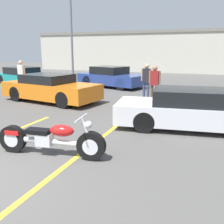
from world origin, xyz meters
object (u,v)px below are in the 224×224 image
(parked_car_mid_right_row, at_px, (111,77))
(spectator_near_motorcycle, at_px, (146,78))
(parked_car_mid_left_row, at_px, (50,88))
(spectator_midground, at_px, (21,73))
(motorcycle, at_px, (50,139))
(parked_car_left_row, at_px, (23,76))
(show_car_hood_open, at_px, (196,110))
(light_pole, at_px, (72,22))
(spectator_far_lot, at_px, (155,81))

(parked_car_mid_right_row, bearing_deg, spectator_near_motorcycle, -29.96)
(parked_car_mid_left_row, xyz_separation_m, spectator_midground, (-2.99, 1.59, 0.45))
(motorcycle, relative_size, parked_car_mid_left_row, 0.52)
(parked_car_mid_left_row, xyz_separation_m, spectator_near_motorcycle, (4.01, 2.10, 0.40))
(parked_car_left_row, xyz_separation_m, parked_car_mid_left_row, (5.55, -4.64, 0.06))
(parked_car_left_row, distance_m, parked_car_mid_right_row, 6.45)
(show_car_hood_open, relative_size, parked_car_mid_right_row, 1.04)
(light_pole, relative_size, spectator_near_motorcycle, 4.93)
(motorcycle, bearing_deg, parked_car_mid_left_row, 117.20)
(parked_car_mid_right_row, xyz_separation_m, spectator_far_lot, (3.72, -4.17, 0.36))
(spectator_far_lot, bearing_deg, motorcycle, -97.96)
(light_pole, height_order, parked_car_mid_left_row, light_pole)
(motorcycle, relative_size, spectator_near_motorcycle, 1.49)
(light_pole, xyz_separation_m, motorcycle, (7.79, -14.52, -4.19))
(parked_car_left_row, distance_m, parked_car_mid_left_row, 7.24)
(light_pole, distance_m, spectator_midground, 8.55)
(motorcycle, xyz_separation_m, spectator_far_lot, (0.92, 6.56, 0.60))
(parked_car_mid_right_row, bearing_deg, spectator_far_lot, -31.14)
(show_car_hood_open, height_order, spectator_near_motorcycle, show_car_hood_open)
(show_car_hood_open, bearing_deg, spectator_near_motorcycle, 113.83)
(parked_car_mid_right_row, relative_size, spectator_near_motorcycle, 2.81)
(motorcycle, height_order, parked_car_mid_right_row, parked_car_mid_right_row)
(parked_car_mid_left_row, bearing_deg, motorcycle, -45.66)
(spectator_near_motorcycle, xyz_separation_m, spectator_midground, (-7.00, -0.52, 0.05))
(parked_car_mid_left_row, relative_size, spectator_far_lot, 2.93)
(parked_car_mid_right_row, bearing_deg, motorcycle, -58.27)
(show_car_hood_open, relative_size, parked_car_left_row, 1.02)
(motorcycle, height_order, spectator_near_motorcycle, spectator_near_motorcycle)
(spectator_near_motorcycle, relative_size, spectator_midground, 0.96)
(show_car_hood_open, xyz_separation_m, spectator_near_motorcycle, (-2.54, 4.01, 0.43))
(parked_car_left_row, height_order, spectator_near_motorcycle, spectator_near_motorcycle)
(motorcycle, relative_size, spectator_far_lot, 1.52)
(light_pole, xyz_separation_m, spectator_near_motorcycle, (8.14, -7.19, -3.57))
(parked_car_mid_right_row, xyz_separation_m, spectator_midground, (-3.84, -3.92, 0.44))
(motorcycle, distance_m, parked_car_mid_right_row, 11.09)
(show_car_hood_open, bearing_deg, spectator_far_lot, 112.90)
(motorcycle, distance_m, spectator_midground, 9.54)
(parked_car_mid_left_row, bearing_deg, spectator_midground, 161.50)
(motorcycle, distance_m, parked_car_mid_left_row, 6.38)
(parked_car_mid_left_row, height_order, spectator_near_motorcycle, spectator_near_motorcycle)
(light_pole, bearing_deg, spectator_far_lot, -42.45)
(motorcycle, distance_m, spectator_far_lot, 6.65)
(light_pole, xyz_separation_m, show_car_hood_open, (10.68, -11.20, -4.00))
(parked_car_mid_right_row, height_order, spectator_far_lot, spectator_far_lot)
(show_car_hood_open, height_order, parked_car_mid_right_row, show_car_hood_open)
(spectator_far_lot, bearing_deg, light_pole, 137.55)
(parked_car_left_row, bearing_deg, spectator_far_lot, -1.25)
(show_car_hood_open, bearing_deg, motorcycle, -139.59)
(parked_car_mid_right_row, height_order, parked_car_mid_left_row, parked_car_mid_right_row)
(parked_car_left_row, bearing_deg, spectator_near_motorcycle, 1.98)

